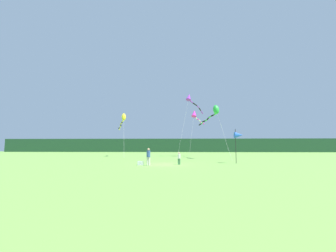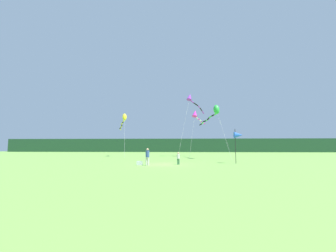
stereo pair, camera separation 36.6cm
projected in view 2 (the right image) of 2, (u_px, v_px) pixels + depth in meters
name	position (u px, v px, depth m)	size (l,w,h in m)	color
ground_plane	(165.00, 164.00, 21.46)	(120.00, 120.00, 0.00)	#6B9E42
distant_treeline	(175.00, 145.00, 66.38)	(108.00, 3.67, 4.13)	#1E4228
person_adult	(147.00, 156.00, 20.45)	(0.36, 0.36, 1.65)	silver
person_child	(178.00, 158.00, 21.27)	(0.28, 0.28, 1.25)	#3F724C
cooler_box	(140.00, 163.00, 20.63)	(0.57, 0.32, 0.37)	silver
banner_flag_pole	(238.00, 135.00, 22.86)	(0.90, 0.70, 3.73)	black
kite_yellow	(124.00, 119.00, 37.54)	(3.30, 8.56, 7.70)	#B2B2B2
kite_green	(215.00, 111.00, 30.97)	(3.29, 8.87, 7.96)	#B2B2B2
kite_magenta	(196.00, 115.00, 37.66)	(3.52, 7.24, 8.39)	#B2B2B2
kite_purple	(191.00, 99.00, 38.29)	(5.41, 10.24, 11.43)	#B2B2B2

